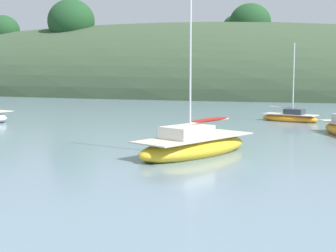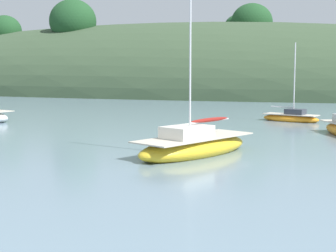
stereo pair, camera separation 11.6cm
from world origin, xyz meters
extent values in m
ellipsoid|color=#384C33|center=(-25.00, 76.89, 0.00)|extent=(150.00, 36.00, 24.03)
ellipsoid|color=#1E4723|center=(-7.33, 78.11, 11.77)|extent=(6.76, 6.14, 6.14)
ellipsoid|color=#1E4723|center=(-10.15, 80.39, 11.26)|extent=(4.60, 4.18, 4.18)
ellipsoid|color=#1E4723|center=(-36.52, 71.13, 12.31)|extent=(8.12, 7.38, 7.38)
ellipsoid|color=#1E4723|center=(-52.11, 73.03, 11.23)|extent=(6.28, 5.71, 5.71)
ellipsoid|color=orange|center=(4.23, 36.69, 0.21)|extent=(4.93, 2.85, 0.75)
cube|color=beige|center=(4.23, 36.69, 0.54)|extent=(4.54, 2.62, 0.06)
cube|color=#333842|center=(4.59, 36.58, 0.77)|extent=(1.73, 1.41, 0.46)
cylinder|color=silver|center=(4.45, 36.62, 3.39)|extent=(0.09, 0.09, 5.69)
cylinder|color=silver|center=(3.51, 36.90, 1.12)|extent=(1.90, 0.62, 0.07)
ellipsoid|color=gold|center=(1.84, 18.81, 0.32)|extent=(5.07, 7.63, 1.16)
cube|color=beige|center=(1.84, 18.81, 0.84)|extent=(4.66, 7.02, 0.06)
cube|color=silver|center=(1.61, 18.27, 1.14)|extent=(2.37, 2.76, 0.61)
cylinder|color=silver|center=(1.70, 18.47, 4.89)|extent=(0.09, 0.09, 8.10)
cylinder|color=silver|center=(2.28, 19.87, 1.57)|extent=(1.24, 2.83, 0.07)
ellipsoid|color=maroon|center=(2.28, 19.87, 1.62)|extent=(1.31, 2.77, 0.20)
camera|label=1|loc=(9.01, -4.27, 4.10)|focal=53.70mm
camera|label=2|loc=(9.11, -4.23, 4.10)|focal=53.70mm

